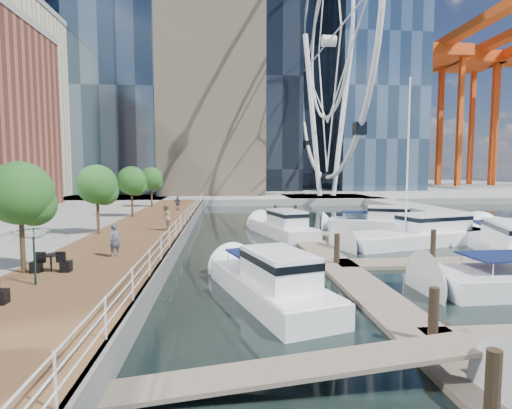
{
  "coord_description": "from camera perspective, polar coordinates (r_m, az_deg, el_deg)",
  "views": [
    {
      "loc": [
        -3.15,
        -12.94,
        5.22
      ],
      "look_at": [
        -1.01,
        12.91,
        3.0
      ],
      "focal_mm": 28.0,
      "sensor_mm": 36.0,
      "label": 1
    }
  ],
  "objects": [
    {
      "name": "ground",
      "position": [
        14.31,
        8.69,
        -16.56
      ],
      "size": [
        520.0,
        520.0,
        0.0
      ],
      "primitive_type": "plane",
      "color": "black",
      "rests_on": "ground"
    },
    {
      "name": "boardwalk",
      "position": [
        28.94,
        -16.39,
        -4.7
      ],
      "size": [
        6.0,
        60.0,
        1.0
      ],
      "primitive_type": "cube",
      "color": "brown",
      "rests_on": "ground"
    },
    {
      "name": "seawall",
      "position": [
        28.48,
        -10.45,
        -4.73
      ],
      "size": [
        0.25,
        60.0,
        1.0
      ],
      "primitive_type": "cube",
      "color": "#595954",
      "rests_on": "ground"
    },
    {
      "name": "land_far",
      "position": [
        115.08,
        -3.17,
        2.53
      ],
      "size": [
        200.0,
        114.0,
        1.0
      ],
      "primitive_type": "cube",
      "color": "gray",
      "rests_on": "ground"
    },
    {
      "name": "breakwater",
      "position": [
        40.54,
        30.16,
        -2.46
      ],
      "size": [
        4.0,
        60.0,
        1.0
      ],
      "primitive_type": "cube",
      "color": "gray",
      "rests_on": "ground"
    },
    {
      "name": "pier",
      "position": [
        67.34,
        10.03,
        0.79
      ],
      "size": [
        14.0,
        12.0,
        1.0
      ],
      "primitive_type": "cube",
      "color": "gray",
      "rests_on": "ground"
    },
    {
      "name": "railing",
      "position": [
        28.34,
        -10.68,
        -2.69
      ],
      "size": [
        0.1,
        60.0,
        1.05
      ],
      "primitive_type": null,
      "color": "white",
      "rests_on": "boardwalk"
    },
    {
      "name": "floating_docks",
      "position": [
        25.91,
        20.88,
        -5.94
      ],
      "size": [
        16.0,
        34.0,
        2.6
      ],
      "color": "#6D6051",
      "rests_on": "ground"
    },
    {
      "name": "ferris_wheel",
      "position": [
        70.29,
        10.36,
        21.93
      ],
      "size": [
        5.8,
        45.6,
        47.8
      ],
      "color": "white",
      "rests_on": "ground"
    },
    {
      "name": "port_cranes",
      "position": [
        130.5,
        28.72,
        10.8
      ],
      "size": [
        40.0,
        52.0,
        38.0
      ],
      "color": "#D84C14",
      "rests_on": "ground"
    },
    {
      "name": "street_trees",
      "position": [
        28.19,
        -21.77,
        2.65
      ],
      "size": [
        2.6,
        42.6,
        4.6
      ],
      "color": "#3F2B1C",
      "rests_on": "ground"
    },
    {
      "name": "pedestrian_near",
      "position": [
        20.73,
        -19.48,
        -4.84
      ],
      "size": [
        0.71,
        0.68,
        1.63
      ],
      "primitive_type": "imported",
      "rotation": [
        0.0,
        0.0,
        0.7
      ],
      "color": "#485060",
      "rests_on": "boardwalk"
    },
    {
      "name": "pedestrian_mid",
      "position": [
        28.66,
        -12.8,
        -1.81
      ],
      "size": [
        0.78,
        0.96,
        1.87
      ],
      "primitive_type": "imported",
      "rotation": [
        0.0,
        0.0,
        -1.48
      ],
      "color": "gray",
      "rests_on": "boardwalk"
    },
    {
      "name": "pedestrian_far",
      "position": [
        42.95,
        -11.09,
        0.17
      ],
      "size": [
        0.93,
        0.5,
        1.51
      ],
      "primitive_type": "imported",
      "rotation": [
        0.0,
        0.0,
        2.99
      ],
      "color": "#343A42",
      "rests_on": "boardwalk"
    },
    {
      "name": "moored_yachts",
      "position": [
        28.58,
        21.81,
        -5.99
      ],
      "size": [
        22.39,
        30.4,
        11.5
      ],
      "color": "white",
      "rests_on": "ground"
    }
  ]
}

